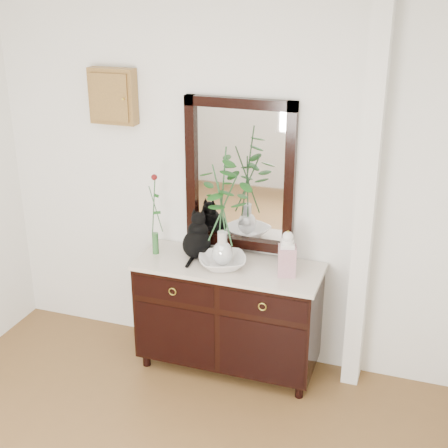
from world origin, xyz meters
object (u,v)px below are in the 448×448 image
at_px(sideboard, 228,311).
at_px(cat, 196,235).
at_px(lotus_bowl, 222,262).
at_px(ginger_jar, 287,253).

relative_size(sideboard, cat, 4.05).
height_order(sideboard, lotus_bowl, lotus_bowl).
xyz_separation_m(cat, ginger_jar, (0.69, -0.08, 0.00)).
distance_m(lotus_bowl, ginger_jar, 0.47).
distance_m(cat, lotus_bowl, 0.29).
distance_m(sideboard, cat, 0.61).
bearing_deg(sideboard, cat, 165.71).
bearing_deg(cat, lotus_bowl, -33.28).
bearing_deg(lotus_bowl, ginger_jar, 4.24).
relative_size(sideboard, lotus_bowl, 4.01).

